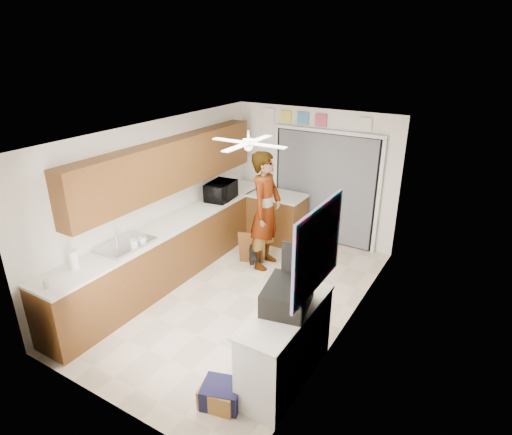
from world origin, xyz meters
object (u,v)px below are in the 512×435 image
at_px(navy_crate, 222,394).
at_px(paper_towel_roll, 74,260).
at_px(cup, 142,240).
at_px(suitcase, 287,296).
at_px(man, 266,211).
at_px(dog, 256,250).
at_px(cardboard_box, 218,396).
at_px(microwave, 221,191).

bearing_deg(navy_crate, paper_towel_roll, 177.70).
distance_m(cup, navy_crate, 2.51).
bearing_deg(paper_towel_roll, suitcase, 13.54).
distance_m(man, dog, 0.80).
distance_m(cardboard_box, dog, 3.25).
distance_m(microwave, navy_crate, 3.92).
bearing_deg(microwave, navy_crate, -152.08).
distance_m(suitcase, cardboard_box, 1.29).
distance_m(cardboard_box, man, 3.28).
height_order(cardboard_box, navy_crate, navy_crate).
relative_size(paper_towel_roll, suitcase, 0.41).
relative_size(suitcase, navy_crate, 1.51).
distance_m(microwave, cup, 2.05).
relative_size(cardboard_box, man, 0.19).
relative_size(man, dog, 3.55).
relative_size(microwave, cardboard_box, 1.54).
bearing_deg(man, cardboard_box, -164.41).
bearing_deg(cup, man, 62.38).
relative_size(microwave, navy_crate, 1.45).
height_order(paper_towel_roll, suitcase, suitcase).
xyz_separation_m(cup, cardboard_box, (2.09, -1.10, -0.87)).
xyz_separation_m(paper_towel_roll, suitcase, (2.68, 0.65, 0.01)).
relative_size(microwave, dog, 1.05).
bearing_deg(dog, paper_towel_roll, -130.91).
bearing_deg(dog, suitcase, -74.04).
bearing_deg(dog, microwave, 145.97).
bearing_deg(cardboard_box, suitcase, 63.26).
bearing_deg(cup, microwave, 92.16).
xyz_separation_m(suitcase, man, (-1.51, 2.17, -0.07)).
xyz_separation_m(cup, suitcase, (2.48, -0.33, 0.09)).
height_order(cup, man, man).
height_order(cup, suitcase, suitcase).
bearing_deg(microwave, dog, -109.22).
xyz_separation_m(cardboard_box, navy_crate, (0.02, 0.04, 0.00)).
bearing_deg(dog, cup, -134.45).
height_order(microwave, cardboard_box, microwave).
relative_size(microwave, man, 0.30).
bearing_deg(paper_towel_roll, cardboard_box, -3.33).
height_order(microwave, paper_towel_roll, microwave).
xyz_separation_m(paper_towel_roll, man, (1.17, 2.82, -0.06)).
distance_m(cup, paper_towel_roll, 1.00).
bearing_deg(cup, navy_crate, -26.84).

